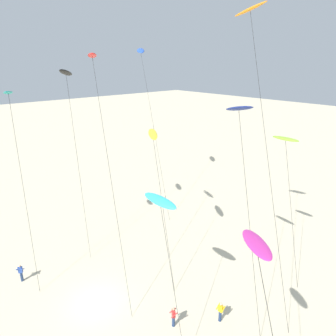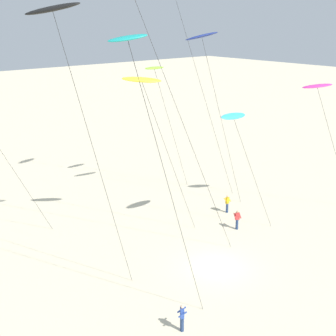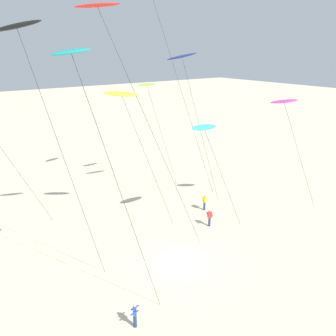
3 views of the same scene
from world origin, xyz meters
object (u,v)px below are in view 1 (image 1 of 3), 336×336
at_px(kite_teal, 9,98).
at_px(kite_flyer_middle, 21,272).
at_px(kite_yellow, 153,135).
at_px(kite_flyer_nearest, 174,316).
at_px(kite_orange, 251,15).
at_px(kite_lime, 286,141).
at_px(kite_cyan, 160,202).
at_px(kite_blue, 141,52).
at_px(kite_navy, 239,111).
at_px(kite_black, 66,74).
at_px(kite_magenta, 257,247).
at_px(kite_flyer_furthest, 220,311).
at_px(kite_red, 93,59).

height_order(kite_teal, kite_flyer_middle, kite_teal).
xyz_separation_m(kite_yellow, kite_flyer_nearest, (6.71, -3.74, -11.47)).
height_order(kite_orange, kite_lime, kite_orange).
xyz_separation_m(kite_cyan, kite_flyer_nearest, (1.18, 0.16, -8.75)).
relative_size(kite_teal, kite_flyer_middle, 9.64).
bearing_deg(kite_blue, kite_navy, -20.08).
bearing_deg(kite_navy, kite_black, -163.31).
relative_size(kite_lime, kite_teal, 0.76).
bearing_deg(kite_yellow, kite_orange, 36.70).
distance_m(kite_navy, kite_flyer_middle, 22.48).
bearing_deg(kite_cyan, kite_magenta, -12.54).
bearing_deg(kite_orange, kite_blue, 166.01).
distance_m(kite_blue, kite_lime, 22.07).
bearing_deg(kite_magenta, kite_orange, 128.81).
xyz_separation_m(kite_cyan, kite_flyer_furthest, (3.12, 3.04, -8.75)).
xyz_separation_m(kite_orange, kite_magenta, (7.95, -9.88, -9.78)).
bearing_deg(kite_red, kite_orange, 40.29).
height_order(kite_magenta, kite_teal, kite_teal).
height_order(kite_flyer_nearest, kite_flyer_middle, same).
bearing_deg(kite_lime, kite_flyer_middle, -125.28).
distance_m(kite_orange, kite_lime, 9.95).
distance_m(kite_cyan, kite_flyer_furthest, 9.77).
distance_m(kite_lime, kite_teal, 22.26).
distance_m(kite_teal, kite_flyer_nearest, 20.67).
xyz_separation_m(kite_yellow, kite_navy, (7.27, 1.38, 2.71)).
relative_size(kite_flyer_middle, kite_flyer_furthest, 1.00).
xyz_separation_m(kite_red, kite_cyan, (8.67, -0.67, -8.62)).
distance_m(kite_yellow, kite_flyer_middle, 16.49).
bearing_deg(kite_lime, kite_blue, 177.07).
bearing_deg(kite_red, kite_flyer_nearest, -2.95).
relative_size(kite_orange, kite_red, 1.17).
relative_size(kite_magenta, kite_black, 0.66).
distance_m(kite_red, kite_teal, 7.25).
distance_m(kite_red, kite_yellow, 7.43).
bearing_deg(kite_flyer_middle, kite_flyer_nearest, 28.97).
bearing_deg(kite_orange, kite_navy, -59.55).
distance_m(kite_yellow, kite_magenta, 14.75).
height_order(kite_yellow, kite_lime, kite_yellow).
bearing_deg(kite_blue, kite_flyer_furthest, -23.96).
bearing_deg(kite_yellow, kite_blue, 146.26).
bearing_deg(kite_flyer_furthest, kite_navy, 121.52).
xyz_separation_m(kite_orange, kite_yellow, (-5.62, -4.19, -8.70)).
bearing_deg(kite_flyer_furthest, kite_teal, -154.11).
relative_size(kite_blue, kite_navy, 1.26).
bearing_deg(kite_cyan, kite_black, 177.40).
xyz_separation_m(kite_navy, kite_flyer_furthest, (1.37, -2.24, -14.18)).
relative_size(kite_red, kite_magenta, 1.61).
relative_size(kite_black, kite_navy, 1.12).
relative_size(kite_magenta, kite_flyer_middle, 6.98).
relative_size(kite_cyan, kite_flyer_middle, 6.01).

